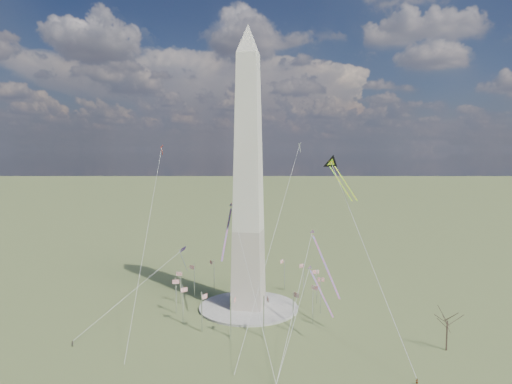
% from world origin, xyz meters
% --- Properties ---
extents(ground, '(2000.00, 2000.00, 0.00)m').
position_xyz_m(ground, '(0.00, 0.00, 0.00)').
color(ground, '#4B5229').
rests_on(ground, ground).
extents(plaza, '(36.00, 36.00, 0.80)m').
position_xyz_m(plaza, '(0.00, 0.00, 0.40)').
color(plaza, '#B1ACA2').
rests_on(plaza, ground).
extents(washington_monument, '(15.56, 15.56, 100.00)m').
position_xyz_m(washington_monument, '(0.00, 0.00, 47.95)').
color(washington_monument, '#AB9D8F').
rests_on(washington_monument, plaza).
extents(flagpole_ring, '(54.40, 54.40, 13.00)m').
position_xyz_m(flagpole_ring, '(-0.00, -0.00, 7.27)').
color(flagpole_ring, silver).
rests_on(flagpole_ring, ground).
extents(tree_near, '(7.49, 7.49, 13.11)m').
position_xyz_m(tree_near, '(63.28, -23.10, 9.35)').
color(tree_near, '#4B372D').
rests_on(tree_near, ground).
extents(person_east, '(0.61, 0.40, 1.68)m').
position_xyz_m(person_east, '(52.01, -45.11, 0.84)').
color(person_east, gray).
rests_on(person_east, ground).
extents(person_west, '(1.00, 0.92, 1.66)m').
position_xyz_m(person_west, '(-44.03, -41.53, 0.83)').
color(person_west, gray).
rests_on(person_west, ground).
extents(kite_delta_black, '(12.93, 17.76, 15.05)m').
position_xyz_m(kite_delta_black, '(29.31, 6.66, 52.11)').
color(kite_delta_black, black).
rests_on(kite_delta_black, ground).
extents(kite_diamond_purple, '(2.74, 3.56, 10.40)m').
position_xyz_m(kite_diamond_purple, '(-28.91, 10.86, 17.27)').
color(kite_diamond_purple, '#38186D').
rests_on(kite_diamond_purple, ground).
extents(kite_streamer_left, '(11.05, 22.48, 16.48)m').
position_xyz_m(kite_streamer_left, '(26.57, -14.21, 24.88)').
color(kite_streamer_left, red).
rests_on(kite_streamer_left, ground).
extents(kite_streamer_mid, '(4.17, 24.44, 16.80)m').
position_xyz_m(kite_streamer_mid, '(-7.05, -1.25, 31.52)').
color(kite_streamer_mid, red).
rests_on(kite_streamer_mid, ground).
extents(kite_streamer_right, '(10.07, 16.75, 12.75)m').
position_xyz_m(kite_streamer_right, '(25.20, -3.81, 11.26)').
color(kite_streamer_right, red).
rests_on(kite_streamer_right, ground).
extents(kite_small_red, '(1.69, 1.50, 4.52)m').
position_xyz_m(kite_small_red, '(-46.51, 33.50, 58.59)').
color(kite_small_red, red).
rests_on(kite_small_red, ground).
extents(kite_small_white, '(1.34, 2.07, 4.52)m').
position_xyz_m(kite_small_white, '(13.95, 42.61, 59.74)').
color(kite_small_white, white).
rests_on(kite_small_white, ground).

